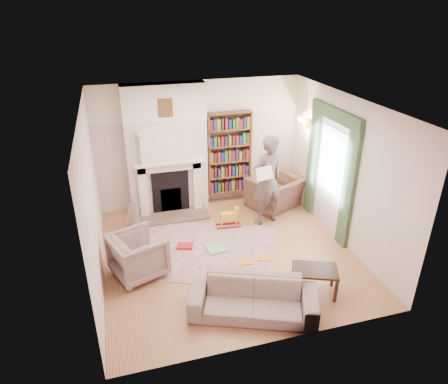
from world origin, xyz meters
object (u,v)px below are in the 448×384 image
object	(u,v)px
armchair_reading	(275,192)
coffee_table	(314,281)
sofa	(253,298)
man_reading	(267,180)
armchair_left	(138,255)
paraffin_heater	(135,217)
rocking_horse	(228,217)
bookcase	(229,153)

from	to	relation	value
armchair_reading	coffee_table	size ratio (longest dim) A/B	1.56
sofa	man_reading	xyz separation A→B (m)	(1.19, 2.54, 0.69)
sofa	man_reading	size ratio (longest dim) A/B	0.98
armchair_left	paraffin_heater	xyz separation A→B (m)	(0.05, 1.57, -0.11)
armchair_left	sofa	world-z (taller)	armchair_left
man_reading	paraffin_heater	xyz separation A→B (m)	(-2.69, 0.47, -0.69)
armchair_left	rocking_horse	distance (m)	2.21
rocking_horse	bookcase	bearing A→B (deg)	78.51
coffee_table	rocking_horse	size ratio (longest dim) A/B	1.37
bookcase	man_reading	xyz separation A→B (m)	(0.45, -1.21, -0.21)
sofa	coffee_table	size ratio (longest dim) A/B	2.69
armchair_reading	rocking_horse	distance (m)	1.41
man_reading	bookcase	bearing A→B (deg)	-83.73
paraffin_heater	coffee_table	bearing A→B (deg)	-47.41
armchair_reading	sofa	xyz separation A→B (m)	(-1.64, -3.14, -0.08)
sofa	armchair_left	bearing A→B (deg)	159.06
bookcase	armchair_reading	distance (m)	1.37
man_reading	coffee_table	distance (m)	2.47
sofa	coffee_table	distance (m)	1.12
bookcase	coffee_table	size ratio (longest dim) A/B	2.64
bookcase	coffee_table	world-z (taller)	bookcase
armchair_left	coffee_table	size ratio (longest dim) A/B	1.20
man_reading	rocking_horse	distance (m)	1.10
armchair_left	coffee_table	distance (m)	2.94
coffee_table	sofa	bearing A→B (deg)	-148.30
coffee_table	paraffin_heater	xyz separation A→B (m)	(-2.60, 2.83, 0.05)
sofa	man_reading	bearing A→B (deg)	86.89
bookcase	armchair_left	size ratio (longest dim) A/B	2.21
armchair_reading	man_reading	xyz separation A→B (m)	(-0.45, -0.60, 0.61)
bookcase	rocking_horse	size ratio (longest dim) A/B	3.61
man_reading	coffee_table	world-z (taller)	man_reading
armchair_left	coffee_table	bearing A→B (deg)	-135.85
armchair_reading	armchair_left	distance (m)	3.61
sofa	paraffin_heater	xyz separation A→B (m)	(-1.49, 3.01, -0.00)
armchair_reading	man_reading	distance (m)	0.97
bookcase	sofa	world-z (taller)	bookcase
armchair_reading	sofa	size ratio (longest dim) A/B	0.58
coffee_table	rocking_horse	distance (m)	2.47
sofa	coffee_table	world-z (taller)	sofa
coffee_table	paraffin_heater	size ratio (longest dim) A/B	1.27
armchair_reading	man_reading	bearing A→B (deg)	31.17
man_reading	rocking_horse	bearing A→B (deg)	-14.26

